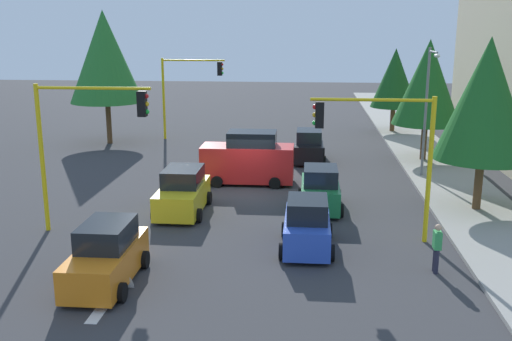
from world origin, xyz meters
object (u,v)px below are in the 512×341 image
object	(u,v)px
car_blue	(307,226)
tree_roadside_mid	(428,82)
tree_roadside_far	(395,78)
car_black	(309,147)
car_yellow	(183,192)
car_orange	(106,256)
traffic_signal_near_right	(83,129)
car_green	(320,190)
street_lamp_curbside	(428,99)
pedestrian_crossing	(437,247)
traffic_signal_far_right	(187,82)
tree_roadside_near	(486,99)
traffic_signal_near_left	(382,140)
delivery_van_red	(248,159)
tree_opposite_side	(105,57)

from	to	relation	value
car_blue	tree_roadside_mid	bearing A→B (deg)	155.12
tree_roadside_far	car_black	bearing A→B (deg)	-31.56
car_black	car_yellow	distance (m)	12.02
car_black	car_blue	distance (m)	14.62
tree_roadside_far	car_orange	distance (m)	31.61
traffic_signal_near_right	car_green	xyz separation A→B (m)	(-3.80, 9.29, -3.28)
street_lamp_curbside	car_black	xyz separation A→B (m)	(-3.88, -6.16, -3.45)
tree_roadside_mid	pedestrian_crossing	xyz separation A→B (m)	(16.93, -2.70, -3.91)
street_lamp_curbside	car_blue	world-z (taller)	street_lamp_curbside
car_blue	car_green	bearing A→B (deg)	173.38
traffic_signal_far_right	tree_roadside_near	distance (m)	22.80
tree_roadside_far	pedestrian_crossing	world-z (taller)	tree_roadside_far
tree_roadside_mid	car_black	size ratio (longest dim) A/B	1.90
pedestrian_crossing	tree_roadside_near	bearing A→B (deg)	155.21
street_lamp_curbside	car_orange	bearing A→B (deg)	-41.51
street_lamp_curbside	tree_roadside_mid	size ratio (longest dim) A/B	0.95
traffic_signal_near_right	traffic_signal_far_right	world-z (taller)	traffic_signal_near_right
traffic_signal_near_left	delivery_van_red	world-z (taller)	traffic_signal_near_left
tree_opposite_side	tree_roadside_far	bearing A→B (deg)	106.31
traffic_signal_near_left	tree_opposite_side	distance (m)	24.63
traffic_signal_near_left	tree_roadside_mid	bearing A→B (deg)	162.86
tree_roadside_mid	car_green	bearing A→B (deg)	-32.29
car_blue	car_yellow	bearing A→B (deg)	-125.83
street_lamp_curbside	car_green	bearing A→B (deg)	-44.18
traffic_signal_far_right	car_yellow	size ratio (longest dim) A/B	1.40
tree_roadside_near	car_yellow	size ratio (longest dim) A/B	1.84
car_black	pedestrian_crossing	xyz separation A→B (m)	(16.41, 4.26, 0.01)
tree_roadside_far	pedestrian_crossing	xyz separation A→B (m)	(26.93, -2.20, -3.31)
traffic_signal_far_right	delivery_van_red	distance (m)	13.55
tree_opposite_side	car_blue	size ratio (longest dim) A/B	2.47
traffic_signal_near_left	tree_roadside_near	distance (m)	6.35
traffic_signal_near_left	tree_roadside_far	distance (m)	24.30
traffic_signal_near_left	delivery_van_red	xyz separation A→B (m)	(-8.00, -5.81, -2.68)
street_lamp_curbside	delivery_van_red	bearing A→B (deg)	-80.20
pedestrian_crossing	delivery_van_red	bearing A→B (deg)	-145.80
car_black	car_blue	size ratio (longest dim) A/B	1.04
car_orange	traffic_signal_far_right	bearing A→B (deg)	-174.66
traffic_signal_near_right	pedestrian_crossing	size ratio (longest dim) A/B	3.48
tree_roadside_far	car_yellow	bearing A→B (deg)	-29.61
tree_roadside_near	tree_opposite_side	distance (m)	25.68
traffic_signal_near_left	pedestrian_crossing	size ratio (longest dim) A/B	3.29
traffic_signal_near_left	pedestrian_crossing	world-z (taller)	traffic_signal_near_left
traffic_signal_near_right	car_yellow	bearing A→B (deg)	131.49
tree_opposite_side	car_green	distance (m)	20.97
street_lamp_curbside	car_yellow	size ratio (longest dim) A/B	1.68
tree_roadside_mid	traffic_signal_near_left	bearing A→B (deg)	-17.14
car_black	tree_roadside_mid	bearing A→B (deg)	94.21
tree_opposite_side	delivery_van_red	size ratio (longest dim) A/B	1.91
pedestrian_crossing	car_black	bearing A→B (deg)	-165.46
tree_roadside_mid	delivery_van_red	distance (m)	12.29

